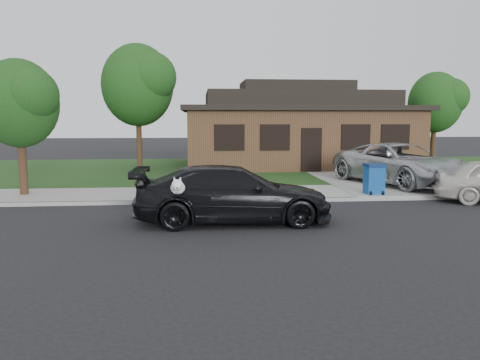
{
  "coord_description": "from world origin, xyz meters",
  "views": [
    {
      "loc": [
        -1.5,
        -11.36,
        2.67
      ],
      "look_at": [
        -0.41,
        0.75,
        1.1
      ],
      "focal_mm": 35.0,
      "sensor_mm": 36.0,
      "label": 1
    }
  ],
  "objects": [
    {
      "name": "tree_0",
      "position": [
        -4.34,
        12.88,
        4.48
      ],
      "size": [
        3.78,
        3.6,
        6.34
      ],
      "color": "#332114",
      "rests_on": "ground"
    },
    {
      "name": "recycling_bin",
      "position": [
        4.52,
        4.09,
        0.65
      ],
      "size": [
        0.63,
        0.68,
        1.06
      ],
      "rotation": [
        0.0,
        0.0,
        -0.0
      ],
      "color": "navy",
      "rests_on": "sidewalk"
    },
    {
      "name": "sedan",
      "position": [
        -0.62,
        0.64,
        0.74
      ],
      "size": [
        5.13,
        2.43,
        1.49
      ],
      "rotation": [
        0.0,
        0.0,
        1.57
      ],
      "color": "black",
      "rests_on": "ground"
    },
    {
      "name": "lawn",
      "position": [
        0.0,
        13.0,
        0.07
      ],
      "size": [
        60.0,
        13.0,
        0.13
      ],
      "primitive_type": "cube",
      "color": "#193814",
      "rests_on": "ground"
    },
    {
      "name": "driveway",
      "position": [
        6.0,
        10.0,
        0.07
      ],
      "size": [
        4.5,
        13.0,
        0.14
      ],
      "primitive_type": "cube",
      "color": "gray",
      "rests_on": "ground"
    },
    {
      "name": "house",
      "position": [
        4.0,
        15.0,
        2.13
      ],
      "size": [
        12.6,
        8.6,
        4.65
      ],
      "color": "#422B1C",
      "rests_on": "ground"
    },
    {
      "name": "tree_1",
      "position": [
        12.14,
        14.4,
        3.71
      ],
      "size": [
        3.15,
        3.0,
        5.25
      ],
      "color": "#332114",
      "rests_on": "ground"
    },
    {
      "name": "curb",
      "position": [
        0.0,
        3.5,
        0.06
      ],
      "size": [
        60.0,
        0.12,
        0.12
      ],
      "primitive_type": "cube",
      "color": "gray",
      "rests_on": "ground"
    },
    {
      "name": "sidewalk",
      "position": [
        0.0,
        5.0,
        0.06
      ],
      "size": [
        60.0,
        3.0,
        0.12
      ],
      "primitive_type": "cube",
      "color": "gray",
      "rests_on": "ground"
    },
    {
      "name": "tree_2",
      "position": [
        -7.38,
        5.11,
        3.27
      ],
      "size": [
        2.73,
        2.6,
        4.59
      ],
      "color": "#332114",
      "rests_on": "ground"
    },
    {
      "name": "ground",
      "position": [
        0.0,
        0.0,
        0.0
      ],
      "size": [
        120.0,
        120.0,
        0.0
      ],
      "primitive_type": "plane",
      "color": "black",
      "rests_on": "ground"
    },
    {
      "name": "minivan",
      "position": [
        6.43,
        6.34,
        0.95
      ],
      "size": [
        4.44,
        6.38,
        1.62
      ],
      "primitive_type": "imported",
      "rotation": [
        0.0,
        0.0,
        0.33
      ],
      "color": "#ACAEB3",
      "rests_on": "driveway"
    }
  ]
}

